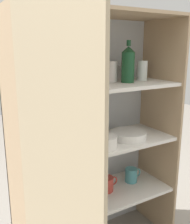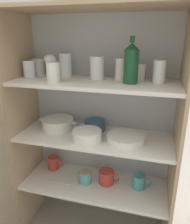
{
  "view_description": "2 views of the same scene",
  "coord_description": "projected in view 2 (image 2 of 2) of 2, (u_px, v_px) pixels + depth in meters",
  "views": [
    {
      "loc": [
        -0.75,
        -1.07,
        1.27
      ],
      "look_at": [
        -0.02,
        0.17,
        0.91
      ],
      "focal_mm": 42.0,
      "sensor_mm": 36.0,
      "label": 1
    },
    {
      "loc": [
        0.33,
        -1.0,
        1.3
      ],
      "look_at": [
        -0.01,
        0.22,
        0.86
      ],
      "focal_mm": 35.0,
      "sensor_mm": 36.0,
      "label": 2
    }
  ],
  "objects": [
    {
      "name": "tumbler_glass_7",
      "position": [
        29.0,
        69.0,
        1.34
      ],
      "size": [
        0.07,
        0.07,
        0.1
      ],
      "color": "white",
      "rests_on": "shelf_board_upper"
    },
    {
      "name": "tumbler_glass_6",
      "position": [
        38.0,
        67.0,
        1.42
      ],
      "size": [
        0.08,
        0.08,
        0.1
      ],
      "color": "silver",
      "rests_on": "shelf_board_upper"
    },
    {
      "name": "storage_jar",
      "position": [
        85.0,
        177.0,
        1.46
      ],
      "size": [
        0.09,
        0.09,
        0.08
      ],
      "color": "#5BA3A8",
      "rests_on": "shelf_board_lower"
    },
    {
      "name": "tumbler_glass_5",
      "position": [
        140.0,
        72.0,
        1.25
      ],
      "size": [
        0.06,
        0.06,
        0.09
      ],
      "color": "silver",
      "rests_on": "shelf_board_upper"
    },
    {
      "name": "coffee_mug_extra_2",
      "position": [
        139.0,
        181.0,
        1.41
      ],
      "size": [
        0.12,
        0.08,
        0.1
      ],
      "color": "teal",
      "rests_on": "shelf_board_lower"
    },
    {
      "name": "wine_bottle",
      "position": [
        131.0,
        63.0,
        1.15
      ],
      "size": [
        0.08,
        0.08,
        0.24
      ],
      "color": "#194728",
      "rests_on": "shelf_board_upper"
    },
    {
      "name": "shelf_board_lower",
      "position": [
        94.0,
        184.0,
        1.47
      ],
      "size": [
        0.94,
        0.36,
        0.02
      ],
      "primitive_type": "cube",
      "color": "silver"
    },
    {
      "name": "tumbler_glass_4",
      "position": [
        53.0,
        72.0,
        1.19
      ],
      "size": [
        0.07,
        0.07,
        0.11
      ],
      "color": "white",
      "rests_on": "shelf_board_upper"
    },
    {
      "name": "shelf_board_upper",
      "position": [
        94.0,
        83.0,
        1.24
      ],
      "size": [
        0.94,
        0.36,
        0.02
      ],
      "primitive_type": "cube",
      "color": "silver"
    },
    {
      "name": "tumbler_glass_1",
      "position": [
        159.0,
        72.0,
        1.16
      ],
      "size": [
        0.07,
        0.07,
        0.12
      ],
      "color": "white",
      "rests_on": "shelf_board_upper"
    },
    {
      "name": "cupboard_back_panel",
      "position": [
        101.0,
        125.0,
        1.52
      ],
      "size": [
        0.98,
        0.02,
        1.43
      ],
      "primitive_type": "cube",
      "color": "#B2B7BC",
      "rests_on": "ground_plane"
    },
    {
      "name": "cupboard_top_panel",
      "position": [
        94.0,
        7.0,
        1.11
      ],
      "size": [
        0.98,
        0.39,
        0.02
      ],
      "primitive_type": "cube",
      "color": "tan",
      "rests_on": "cupboard_side_left"
    },
    {
      "name": "plate_stack_white",
      "position": [
        126.0,
        139.0,
        1.26
      ],
      "size": [
        0.22,
        0.22,
        0.04
      ],
      "color": "silver",
      "rests_on": "shelf_board_middle"
    },
    {
      "name": "mixing_bowl_large",
      "position": [
        87.0,
        135.0,
        1.27
      ],
      "size": [
        0.17,
        0.17,
        0.07
      ],
      "color": "silver",
      "rests_on": "shelf_board_middle"
    },
    {
      "name": "cupboard_side_left",
      "position": [
        26.0,
        128.0,
        1.47
      ],
      "size": [
        0.02,
        0.39,
        1.43
      ],
      "primitive_type": "cube",
      "color": "tan",
      "rests_on": "ground_plane"
    },
    {
      "name": "casserole_dish",
      "position": [
        58.0,
        124.0,
        1.44
      ],
      "size": [
        0.26,
        0.21,
        0.07
      ],
      "color": "silver",
      "rests_on": "shelf_board_middle"
    },
    {
      "name": "tumbler_glass_3",
      "position": [
        122.0,
        69.0,
        1.25
      ],
      "size": [
        0.07,
        0.07,
        0.12
      ],
      "color": "silver",
      "rests_on": "shelf_board_upper"
    },
    {
      "name": "wine_glass_0",
      "position": [
        50.0,
        61.0,
        1.32
      ],
      "size": [
        0.07,
        0.07,
        0.14
      ],
      "color": "white",
      "rests_on": "shelf_board_upper"
    },
    {
      "name": "tumbler_glass_2",
      "position": [
        97.0,
        68.0,
        1.27
      ],
      "size": [
        0.08,
        0.08,
        0.13
      ],
      "color": "white",
      "rests_on": "shelf_board_upper"
    },
    {
      "name": "coffee_mug_extra_1",
      "position": [
        107.0,
        177.0,
        1.45
      ],
      "size": [
        0.14,
        0.1,
        0.09
      ],
      "color": "#BC3D33",
      "rests_on": "shelf_board_lower"
    },
    {
      "name": "cupboard_side_right",
      "position": [
        176.0,
        146.0,
        1.23
      ],
      "size": [
        0.02,
        0.39,
        1.43
      ],
      "primitive_type": "cube",
      "color": "tan",
      "rests_on": "ground_plane"
    },
    {
      "name": "coffee_mug_primary",
      "position": [
        54.0,
        163.0,
        1.61
      ],
      "size": [
        0.12,
        0.08,
        0.1
      ],
      "color": "#BC3D33",
      "rests_on": "shelf_board_lower"
    },
    {
      "name": "tumbler_glass_0",
      "position": [
        65.0,
        65.0,
        1.36
      ],
      "size": [
        0.08,
        0.08,
        0.14
      ],
      "color": "white",
      "rests_on": "shelf_board_upper"
    },
    {
      "name": "shelf_board_middle",
      "position": [
        94.0,
        137.0,
        1.35
      ],
      "size": [
        0.94,
        0.36,
        0.02
      ],
      "primitive_type": "cube",
      "color": "silver"
    },
    {
      "name": "serving_bowl_small",
      "position": [
        95.0,
        125.0,
        1.42
      ],
      "size": [
        0.13,
        0.13,
        0.07
      ],
      "color": "#33567A",
      "rests_on": "shelf_board_middle"
    },
    {
      "name": "serving_spoon",
      "position": [
        65.0,
        184.0,
        1.45
      ],
      "size": [
        0.21,
        0.02,
        0.01
      ],
      "color": "silver",
      "rests_on": "shelf_board_lower"
    }
  ]
}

